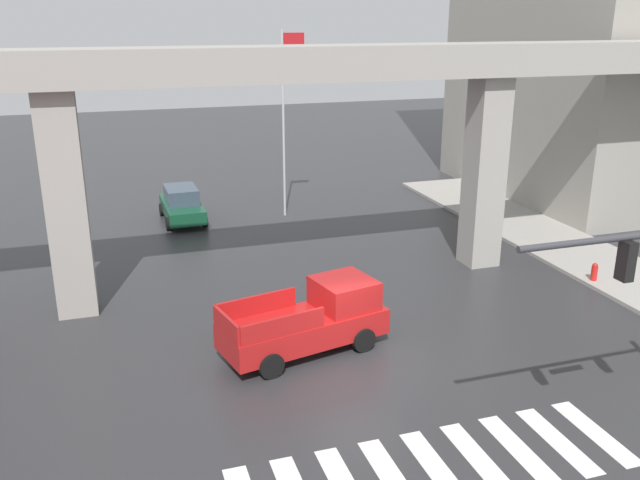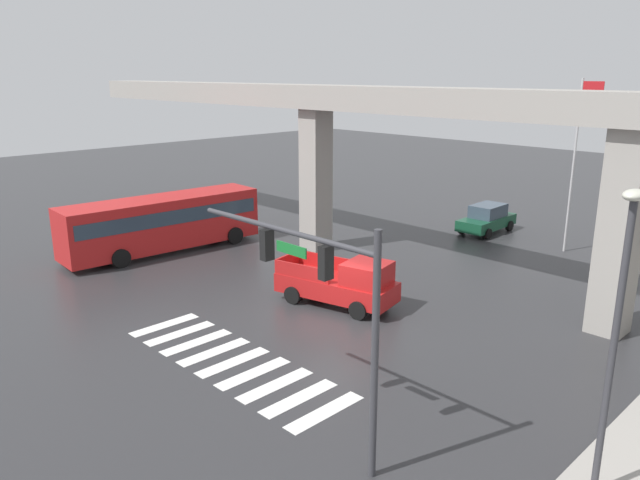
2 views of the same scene
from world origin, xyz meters
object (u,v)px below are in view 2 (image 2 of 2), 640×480
at_px(city_bus, 163,221).
at_px(flagpole, 577,153).
at_px(sedan_dark_green, 487,219).
at_px(traffic_signal_mast, 323,289).
at_px(pickup_truck, 342,283).
at_px(street_lamp_near_corner, 618,314).

xyz_separation_m(city_bus, flagpole, (15.51, 15.57, 3.64)).
xyz_separation_m(sedan_dark_green, traffic_signal_mast, (8.60, -22.68, 3.53)).
bearing_deg(pickup_truck, city_bus, -175.04).
distance_m(pickup_truck, traffic_signal_mast, 10.54).
relative_size(sedan_dark_green, flagpole, 0.47).
bearing_deg(city_bus, street_lamp_near_corner, -8.07).
bearing_deg(flagpole, sedan_dark_green, 173.57).
bearing_deg(sedan_dark_green, flagpole, -6.43).
height_order(traffic_signal_mast, street_lamp_near_corner, street_lamp_near_corner).
bearing_deg(city_bus, pickup_truck, 4.96).
relative_size(city_bus, sedan_dark_green, 2.52).
height_order(city_bus, flagpole, flagpole).
height_order(pickup_truck, street_lamp_near_corner, street_lamp_near_corner).
xyz_separation_m(traffic_signal_mast, flagpole, (-3.34, 22.09, 0.98)).
distance_m(city_bus, flagpole, 22.28).
bearing_deg(traffic_signal_mast, pickup_truck, 130.43).
height_order(sedan_dark_green, street_lamp_near_corner, street_lamp_near_corner).
distance_m(pickup_truck, flagpole, 15.46).
xyz_separation_m(city_bus, sedan_dark_green, (10.26, 16.16, -0.87)).
bearing_deg(pickup_truck, sedan_dark_green, 98.03).
distance_m(city_bus, sedan_dark_green, 19.16).
relative_size(city_bus, street_lamp_near_corner, 1.51).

